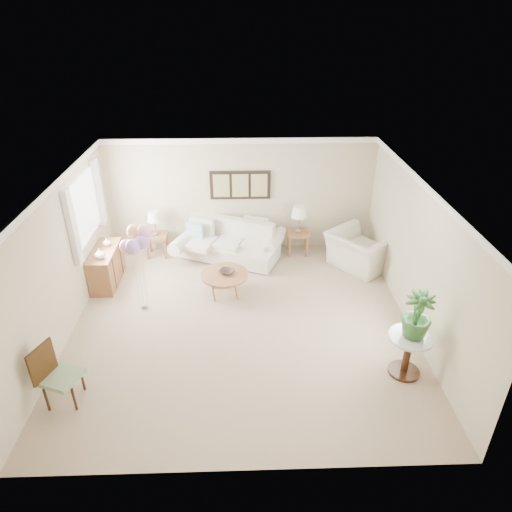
{
  "coord_description": "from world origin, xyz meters",
  "views": [
    {
      "loc": [
        0.03,
        -6.67,
        5.05
      ],
      "look_at": [
        0.27,
        0.6,
        1.05
      ],
      "focal_mm": 32.0,
      "sensor_mm": 36.0,
      "label": 1
    }
  ],
  "objects_px": {
    "accent_chair": "(55,373)",
    "sofa": "(230,244)",
    "armchair": "(359,251)",
    "coffee_table": "(225,275)",
    "balloon_cluster": "(136,240)"
  },
  "relations": [
    {
      "from": "sofa",
      "to": "armchair",
      "type": "distance_m",
      "value": 2.87
    },
    {
      "from": "sofa",
      "to": "armchair",
      "type": "height_order",
      "value": "sofa"
    },
    {
      "from": "coffee_table",
      "to": "balloon_cluster",
      "type": "distance_m",
      "value": 1.86
    },
    {
      "from": "balloon_cluster",
      "to": "armchair",
      "type": "bearing_deg",
      "value": 18.03
    },
    {
      "from": "sofa",
      "to": "accent_chair",
      "type": "distance_m",
      "value": 4.85
    },
    {
      "from": "sofa",
      "to": "accent_chair",
      "type": "height_order",
      "value": "accent_chair"
    },
    {
      "from": "armchair",
      "to": "balloon_cluster",
      "type": "height_order",
      "value": "balloon_cluster"
    },
    {
      "from": "accent_chair",
      "to": "sofa",
      "type": "bearing_deg",
      "value": 60.69
    },
    {
      "from": "coffee_table",
      "to": "balloon_cluster",
      "type": "xyz_separation_m",
      "value": [
        -1.5,
        -0.43,
        1.01
      ]
    },
    {
      "from": "accent_chair",
      "to": "armchair",
      "type": "bearing_deg",
      "value": 35.54
    },
    {
      "from": "armchair",
      "to": "balloon_cluster",
      "type": "xyz_separation_m",
      "value": [
        -4.39,
        -1.43,
        1.04
      ]
    },
    {
      "from": "sofa",
      "to": "coffee_table",
      "type": "xyz_separation_m",
      "value": [
        -0.07,
        -1.51,
        0.09
      ]
    },
    {
      "from": "armchair",
      "to": "accent_chair",
      "type": "height_order",
      "value": "accent_chair"
    },
    {
      "from": "armchair",
      "to": "sofa",
      "type": "bearing_deg",
      "value": 40.8
    },
    {
      "from": "armchair",
      "to": "accent_chair",
      "type": "relative_size",
      "value": 1.25
    }
  ]
}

